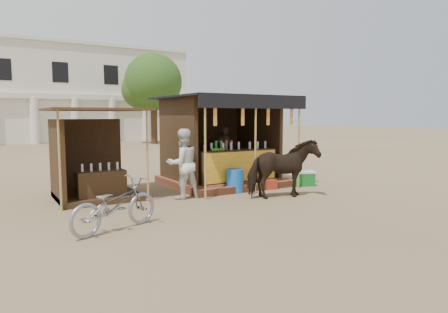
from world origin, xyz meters
TOP-DOWN VIEW (x-y plane):
  - ground at (0.00, 0.00)m, footprint 120.00×120.00m
  - main_stall at (1.01, 3.36)m, footprint 3.60×3.61m
  - secondary_stall at (-3.17, 3.24)m, footprint 2.40×2.40m
  - cow at (1.25, 0.65)m, footprint 2.00×1.19m
  - motorbike at (-3.44, -0.05)m, footprint 2.02×1.27m
  - bystander at (-1.03, 2.00)m, footprint 0.91×0.72m
  - blue_barrel at (0.61, 2.00)m, footprint 0.64×0.64m
  - red_crate at (1.79, 1.92)m, footprint 0.44×0.44m
  - cooler at (3.06, 1.80)m, footprint 0.76×0.66m
  - background_building at (-2.00, 29.94)m, footprint 26.00×7.45m
  - tree at (5.81, 22.14)m, footprint 4.50×4.40m

SIDE VIEW (x-z plane):
  - ground at x=0.00m, z-range 0.00..0.00m
  - red_crate at x=1.79m, z-range 0.00..0.28m
  - cooler at x=3.06m, z-range 0.00..0.46m
  - blue_barrel at x=0.61m, z-range 0.00..0.67m
  - motorbike at x=-3.44m, z-range 0.00..1.00m
  - cow at x=1.25m, z-range 0.00..1.58m
  - secondary_stall at x=-3.17m, z-range -0.34..2.04m
  - bystander at x=-1.03m, z-range 0.00..1.85m
  - main_stall at x=1.01m, z-range -0.37..2.41m
  - background_building at x=-2.00m, z-range -0.11..8.07m
  - tree at x=5.81m, z-range 1.13..8.13m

